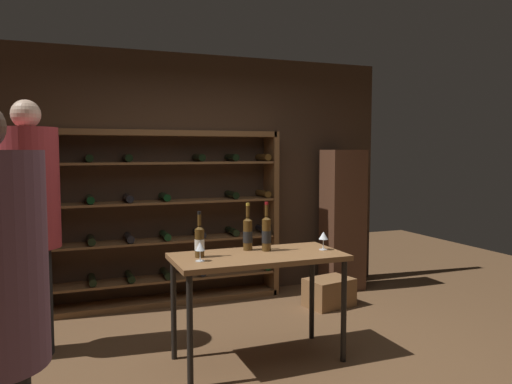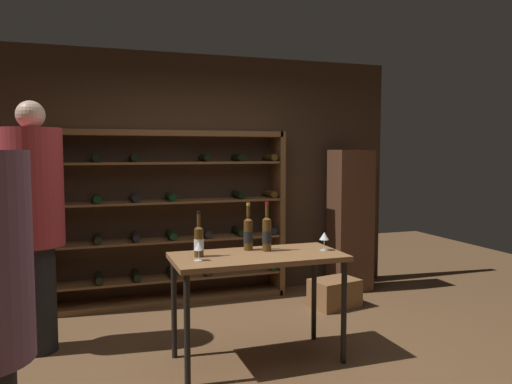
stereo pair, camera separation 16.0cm
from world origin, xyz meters
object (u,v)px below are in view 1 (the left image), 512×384
object	(u,v)px
wine_rack	(165,218)
wine_glass_stemmed_center	(200,248)
wine_crate	(329,292)
wine_bottle_black_capsule	(200,241)
wine_bottle_red_label	(266,233)
display_cabinet	(343,220)
person_guest_khaki	(30,216)
wine_bottle_gold_foil	(248,233)
tasting_table	(258,265)
wine_glass_stemmed_right	(323,236)

from	to	relation	value
wine_rack	wine_glass_stemmed_center	xyz separation A→B (m)	(-0.10, -1.81, 0.02)
wine_crate	wine_bottle_black_capsule	bearing A→B (deg)	-150.22
wine_bottle_red_label	wine_bottle_black_capsule	distance (m)	0.56
display_cabinet	wine_bottle_red_label	bearing A→B (deg)	-137.38
person_guest_khaki	wine_bottle_gold_foil	bearing A→B (deg)	95.45
wine_glass_stemmed_center	wine_rack	bearing A→B (deg)	86.86
wine_bottle_black_capsule	wine_bottle_gold_foil	xyz separation A→B (m)	(0.43, 0.12, 0.01)
wine_crate	tasting_table	bearing A→B (deg)	-140.14
tasting_table	wine_crate	world-z (taller)	tasting_table
wine_rack	wine_glass_stemmed_right	size ratio (longest dim) A/B	17.09
display_cabinet	wine_bottle_gold_foil	bearing A→B (deg)	-141.25
display_cabinet	wine_glass_stemmed_center	distance (m)	2.71
tasting_table	wine_bottle_black_capsule	size ratio (longest dim) A/B	3.80
person_guest_khaki	display_cabinet	size ratio (longest dim) A/B	1.23
display_cabinet	person_guest_khaki	bearing A→B (deg)	-166.55
tasting_table	wine_bottle_black_capsule	xyz separation A→B (m)	(-0.45, 0.06, 0.21)
wine_bottle_black_capsule	wine_bottle_gold_foil	distance (m)	0.45
wine_rack	wine_glass_stemmed_right	xyz separation A→B (m)	(0.93, -1.76, 0.03)
tasting_table	wine_crate	size ratio (longest dim) A/B	2.74
person_guest_khaki	wine_bottle_black_capsule	bearing A→B (deg)	84.65
wine_bottle_red_label	wine_glass_stemmed_center	world-z (taller)	wine_bottle_red_label
wine_rack	wine_bottle_black_capsule	xyz separation A→B (m)	(-0.07, -1.67, 0.04)
tasting_table	wine_bottle_red_label	bearing A→B (deg)	41.76
tasting_table	person_guest_khaki	world-z (taller)	person_guest_khaki
person_guest_khaki	wine_glass_stemmed_center	distance (m)	1.44
wine_crate	wine_bottle_gold_foil	size ratio (longest dim) A/B	1.26
wine_rack	wine_bottle_black_capsule	size ratio (longest dim) A/B	7.27
wine_glass_stemmed_center	wine_glass_stemmed_right	size ratio (longest dim) A/B	0.95
display_cabinet	wine_rack	bearing A→B (deg)	175.01
person_guest_khaki	wine_bottle_gold_foil	world-z (taller)	person_guest_khaki
tasting_table	wine_bottle_black_capsule	world-z (taller)	wine_bottle_black_capsule
tasting_table	person_guest_khaki	bearing A→B (deg)	155.26
wine_bottle_black_capsule	wine_bottle_gold_foil	bearing A→B (deg)	15.80
tasting_table	person_guest_khaki	distance (m)	1.84
wine_bottle_gold_foil	wine_glass_stemmed_center	world-z (taller)	wine_bottle_gold_foil
wine_rack	display_cabinet	bearing A→B (deg)	-4.99
person_guest_khaki	wine_bottle_gold_foil	distance (m)	1.73
wine_bottle_black_capsule	wine_glass_stemmed_center	size ratio (longest dim) A/B	2.48
wine_bottle_red_label	wine_bottle_gold_foil	size ratio (longest dim) A/B	1.03
wine_bottle_black_capsule	wine_bottle_red_label	bearing A→B (deg)	3.97
tasting_table	wine_glass_stemmed_center	size ratio (longest dim) A/B	9.42
wine_crate	display_cabinet	size ratio (longest dim) A/B	0.29
wine_crate	wine_bottle_black_capsule	distance (m)	2.07
display_cabinet	wine_bottle_black_capsule	world-z (taller)	display_cabinet
wine_bottle_gold_foil	wine_glass_stemmed_center	size ratio (longest dim) A/B	2.72
wine_bottle_gold_foil	wine_glass_stemmed_right	xyz separation A→B (m)	(0.57, -0.21, -0.03)
person_guest_khaki	wine_bottle_black_capsule	xyz separation A→B (m)	(1.19, -0.70, -0.16)
wine_bottle_red_label	wine_bottle_gold_foil	world-z (taller)	wine_bottle_red_label
wine_bottle_gold_foil	wine_glass_stemmed_center	xyz separation A→B (m)	(-0.46, -0.26, -0.04)
wine_rack	display_cabinet	size ratio (longest dim) A/B	1.53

